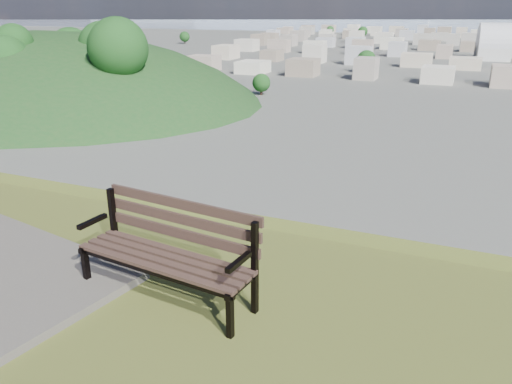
% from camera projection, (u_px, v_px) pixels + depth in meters
% --- Properties ---
extents(park_bench, '(1.64, 0.69, 0.83)m').
position_uv_depth(park_bench, '(170.00, 246.00, 4.24)').
color(park_bench, '#463028').
rests_on(park_bench, hilltop_mesa).
extents(green_wooded_hill, '(158.92, 127.14, 79.46)m').
position_uv_depth(green_wooded_hill, '(46.00, 99.00, 154.55)').
color(green_wooded_hill, '#173F18').
rests_on(green_wooded_hill, ground).
extents(city_blocks, '(395.00, 361.00, 7.00)m').
position_uv_depth(city_blocks, '(472.00, 41.00, 350.08)').
color(city_blocks, silver).
rests_on(city_blocks, ground).
extents(city_trees, '(406.52, 387.20, 9.98)m').
position_uv_depth(city_trees, '(422.00, 46.00, 294.06)').
color(city_trees, '#35231A').
rests_on(city_trees, ground).
extents(bay_water, '(2400.00, 700.00, 0.12)m').
position_uv_depth(bay_water, '(476.00, 24.00, 787.67)').
color(bay_water, '#9CAAC6').
rests_on(bay_water, ground).
extents(far_hills, '(2050.00, 340.00, 60.00)m').
position_uv_depth(far_hills, '(452.00, 6.00, 1234.89)').
color(far_hills, '#8999AA').
rests_on(far_hills, ground).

